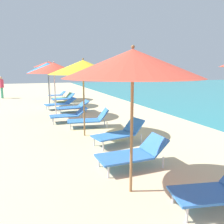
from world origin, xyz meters
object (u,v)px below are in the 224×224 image
(lounger_fourth_shoreside, at_px, (89,119))
(lounger_farthest_shoreside, at_px, (57,95))
(lounger_third_inland, at_px, (214,191))
(umbrella_sixth, at_px, (48,68))
(lounger_fifth_inland, at_px, (69,114))
(umbrella_third, at_px, (133,64))
(lounger_fourth_inland, at_px, (120,133))
(lounger_sixth_shoreside, at_px, (64,98))
(person_walking_near, at_px, (1,85))
(lounger_farthest_inland, at_px, (63,97))
(lounger_third_shoreside, at_px, (133,153))
(lounger_fifth_shoreside, at_px, (73,106))
(umbrella_fourth, at_px, (83,67))
(umbrella_fifth, at_px, (54,68))
(lounger_sixth_inland, at_px, (61,103))
(umbrella_farthest, at_px, (49,64))

(lounger_fourth_shoreside, bearing_deg, lounger_farthest_shoreside, -81.43)
(lounger_third_inland, xyz_separation_m, lounger_fourth_shoreside, (-0.51, 5.61, 0.00))
(umbrella_sixth, bearing_deg, lounger_fifth_inland, -84.81)
(umbrella_third, distance_m, umbrella_sixth, 10.23)
(lounger_fourth_inland, relative_size, lounger_fifth_inland, 1.07)
(lounger_sixth_shoreside, bearing_deg, person_walking_near, -51.64)
(lounger_sixth_shoreside, distance_m, lounger_farthest_inland, 0.59)
(lounger_third_shoreside, bearing_deg, lounger_fifth_inland, -85.55)
(lounger_fourth_inland, bearing_deg, lounger_third_shoreside, 66.50)
(lounger_fifth_shoreside, bearing_deg, umbrella_fourth, 80.45)
(lounger_third_inland, relative_size, umbrella_fourth, 0.53)
(lounger_fourth_shoreside, bearing_deg, lounger_third_shoreside, 98.34)
(umbrella_fifth, bearing_deg, lounger_sixth_inland, 76.75)
(umbrella_fourth, height_order, umbrella_fifth, umbrella_fifth)
(lounger_sixth_inland, relative_size, person_walking_near, 1.07)
(person_walking_near, bearing_deg, lounger_sixth_shoreside, -68.89)
(umbrella_fourth, xyz_separation_m, lounger_sixth_inland, (-0.05, 5.38, -1.85))
(umbrella_fifth, bearing_deg, lounger_farthest_shoreside, 82.95)
(lounger_fourth_shoreside, bearing_deg, umbrella_sixth, -72.00)
(lounger_third_shoreside, xyz_separation_m, umbrella_farthest, (-0.69, 12.18, 2.11))
(lounger_fifth_shoreside, height_order, lounger_farthest_shoreside, lounger_fifth_shoreside)
(umbrella_sixth, bearing_deg, umbrella_fifth, -89.92)
(lounger_third_inland, relative_size, lounger_farthest_inland, 0.98)
(lounger_fourth_inland, distance_m, umbrella_farthest, 10.85)
(umbrella_fourth, height_order, umbrella_sixth, umbrella_sixth)
(umbrella_third, relative_size, lounger_fifth_shoreside, 1.54)
(umbrella_fourth, xyz_separation_m, lounger_farthest_shoreside, (0.34, 10.43, -1.91))
(lounger_fourth_shoreside, relative_size, lounger_fourth_inland, 0.99)
(umbrella_third, height_order, lounger_third_inland, umbrella_third)
(umbrella_fourth, height_order, lounger_sixth_shoreside, umbrella_fourth)
(umbrella_sixth, bearing_deg, lounger_sixth_inland, -67.00)
(lounger_fourth_shoreside, distance_m, lounger_fourth_inland, 2.24)
(lounger_fifth_inland, relative_size, umbrella_farthest, 0.55)
(umbrella_fifth, distance_m, lounger_farthest_inland, 5.43)
(lounger_fourth_inland, distance_m, person_walking_near, 13.43)
(lounger_third_inland, distance_m, lounger_farthest_shoreside, 15.02)
(lounger_fifth_shoreside, height_order, person_walking_near, person_walking_near)
(lounger_fifth_inland, bearing_deg, umbrella_fifth, -71.55)
(lounger_third_inland, xyz_separation_m, lounger_fourth_inland, (-0.19, 3.39, 0.03))
(lounger_fourth_inland, height_order, lounger_fifth_inland, lounger_fourth_inland)
(umbrella_fifth, bearing_deg, lounger_fifth_inland, -71.96)
(lounger_fifth_inland, bearing_deg, umbrella_farthest, -88.68)
(lounger_third_shoreside, height_order, lounger_fourth_inland, lounger_fourth_inland)
(lounger_farthest_inland, bearing_deg, umbrella_fifth, 69.90)
(umbrella_fifth, bearing_deg, lounger_third_shoreside, -80.91)
(umbrella_third, height_order, umbrella_sixth, umbrella_sixth)
(lounger_fifth_shoreside, bearing_deg, lounger_farthest_inland, -94.96)
(lounger_fourth_shoreside, bearing_deg, person_walking_near, -61.51)
(umbrella_fourth, relative_size, umbrella_sixth, 0.97)
(lounger_fifth_shoreside, bearing_deg, lounger_fourth_inland, 89.37)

